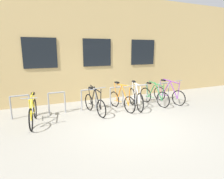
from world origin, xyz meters
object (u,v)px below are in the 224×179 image
bicycle_green (154,96)px  bicycle_orange (121,100)px  bicycle_purple (169,94)px  bicycle_black (95,104)px  bicycle_white (136,98)px  bicycle_yellow (33,112)px

bicycle_green → bicycle_orange: bicycle_orange is taller
bicycle_purple → bicycle_green: bicycle_purple is taller
bicycle_black → bicycle_purple: size_ratio=0.97×
bicycle_black → bicycle_green: size_ratio=0.99×
bicycle_black → bicycle_orange: (1.10, 0.02, 0.01)m
bicycle_black → bicycle_white: (1.71, -0.03, 0.03)m
bicycle_purple → bicycle_black: bearing=-178.9°
bicycle_yellow → bicycle_orange: (3.19, 0.14, 0.00)m
bicycle_white → bicycle_orange: bearing=175.6°
bicycle_purple → bicycle_orange: 2.34m
bicycle_white → bicycle_yellow: bearing=-178.7°
bicycle_yellow → bicycle_black: bearing=3.3°
bicycle_green → bicycle_orange: bearing=-177.8°
bicycle_black → bicycle_white: bearing=-1.1°
bicycle_yellow → bicycle_white: bicycle_white is taller
bicycle_purple → bicycle_orange: bearing=-178.8°
bicycle_purple → bicycle_yellow: bearing=-178.1°
bicycle_white → bicycle_purple: bearing=3.2°
bicycle_black → bicycle_purple: bearing=1.1°
bicycle_green → bicycle_orange: (-1.56, -0.06, 0.00)m
bicycle_green → bicycle_black: bearing=-178.4°
bicycle_yellow → bicycle_purple: 5.53m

